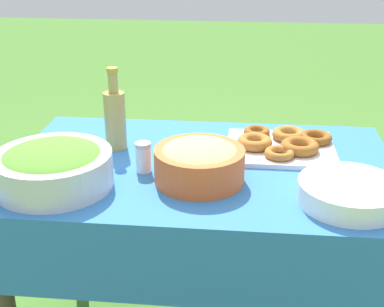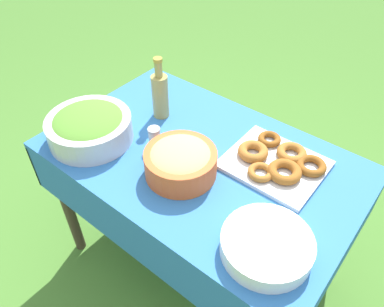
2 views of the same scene
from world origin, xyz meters
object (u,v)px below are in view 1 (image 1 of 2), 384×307
donut_platter (283,144)px  plate_stack (350,193)px  salad_bowl (53,166)px  olive_oil_bottle (115,117)px  pasta_bowl (200,161)px

donut_platter → plate_stack: plate_stack is taller
salad_bowl → donut_platter: 0.74m
donut_platter → plate_stack: size_ratio=1.32×
salad_bowl → plate_stack: size_ratio=1.21×
donut_platter → plate_stack: bearing=-65.5°
olive_oil_bottle → donut_platter: bearing=3.4°
salad_bowl → donut_platter: size_ratio=0.92×
salad_bowl → pasta_bowl: salad_bowl is taller
donut_platter → plate_stack: 0.38m
olive_oil_bottle → plate_stack: bearing=-23.9°
olive_oil_bottle → salad_bowl: bearing=-110.5°
salad_bowl → pasta_bowl: size_ratio=1.28×
plate_stack → olive_oil_bottle: (-0.71, 0.31, 0.08)m
donut_platter → pasta_bowl: bearing=-134.6°
pasta_bowl → donut_platter: (0.25, 0.25, -0.04)m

